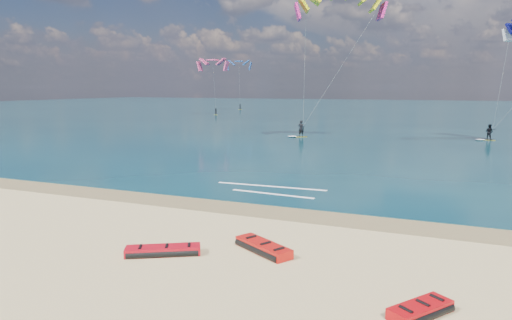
{
  "coord_description": "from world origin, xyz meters",
  "views": [
    {
      "loc": [
        10.9,
        -16.83,
        5.88
      ],
      "look_at": [
        0.88,
        8.0,
        1.59
      ],
      "focal_mm": 32.0,
      "sensor_mm": 36.0,
      "label": 1
    }
  ],
  "objects_px": {
    "packed_kite_mid": "(263,252)",
    "packed_kite_right": "(420,315)",
    "packed_kite_left": "(163,254)",
    "kitesurfer_main": "(320,61)"
  },
  "relations": [
    {
      "from": "packed_kite_mid",
      "to": "packed_kite_right",
      "type": "height_order",
      "value": "packed_kite_mid"
    },
    {
      "from": "packed_kite_left",
      "to": "kitesurfer_main",
      "type": "bearing_deg",
      "value": 66.53
    },
    {
      "from": "packed_kite_left",
      "to": "packed_kite_mid",
      "type": "distance_m",
      "value": 3.58
    },
    {
      "from": "packed_kite_left",
      "to": "packed_kite_mid",
      "type": "relative_size",
      "value": 1.06
    },
    {
      "from": "packed_kite_left",
      "to": "kitesurfer_main",
      "type": "xyz_separation_m",
      "value": [
        -3.42,
        35.72,
        8.65
      ]
    },
    {
      "from": "packed_kite_mid",
      "to": "kitesurfer_main",
      "type": "distance_m",
      "value": 35.81
    },
    {
      "from": "packed_kite_mid",
      "to": "packed_kite_right",
      "type": "xyz_separation_m",
      "value": [
        5.47,
        -2.81,
        0.0
      ]
    },
    {
      "from": "packed_kite_mid",
      "to": "packed_kite_right",
      "type": "bearing_deg",
      "value": 3.31
    },
    {
      "from": "packed_kite_mid",
      "to": "packed_kite_right",
      "type": "distance_m",
      "value": 6.15
    },
    {
      "from": "packed_kite_right",
      "to": "kitesurfer_main",
      "type": "xyz_separation_m",
      "value": [
        -12.09,
        36.93,
        8.65
      ]
    }
  ]
}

